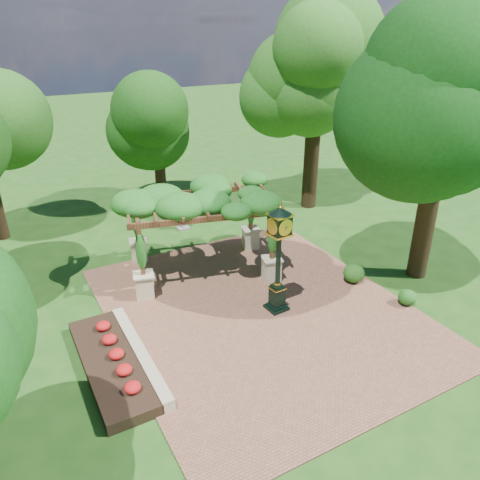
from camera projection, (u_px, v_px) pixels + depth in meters
ground at (275, 325)px, 16.01m from camera, size 120.00×120.00×0.00m
brick_plaza at (260, 310)px, 16.80m from camera, size 10.00×12.00×0.04m
border_wall at (140, 354)px, 14.32m from camera, size 0.35×5.00×0.40m
flower_bed at (111, 364)px, 13.94m from camera, size 1.50×5.00×0.36m
pedestal_clock at (279, 250)px, 15.87m from camera, size 0.83×0.83×3.98m
pergola at (201, 203)px, 18.27m from camera, size 6.49×4.90×3.65m
sundial at (182, 220)px, 23.26m from camera, size 0.63×0.63×1.06m
shrub_front at (407, 297)px, 17.01m from camera, size 0.79×0.79×0.58m
shrub_mid at (354, 273)px, 18.45m from camera, size 1.09×1.09×0.75m
shrub_back at (280, 232)px, 22.30m from camera, size 0.81×0.81×0.55m
tree_north at (157, 125)px, 25.13m from camera, size 3.94×3.94×6.35m
tree_east_far at (317, 69)px, 23.23m from camera, size 5.24×5.24×10.58m
tree_east_near at (446, 108)px, 16.38m from camera, size 5.28×5.28×9.74m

